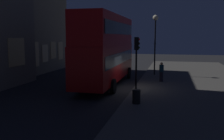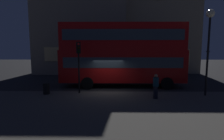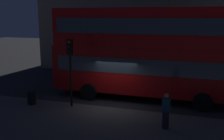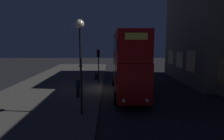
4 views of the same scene
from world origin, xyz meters
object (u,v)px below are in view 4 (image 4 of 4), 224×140
at_px(litter_bin, 97,76).
at_px(street_lamp, 80,44).
at_px(traffic_light_near_kerb, 98,59).
at_px(pedestrian, 78,88).
at_px(double_decker_bus, 128,60).

bearing_deg(litter_bin, street_lamp, -1.18).
bearing_deg(traffic_light_near_kerb, litter_bin, 172.56).
height_order(pedestrian, litter_bin, pedestrian).
bearing_deg(litter_bin, traffic_light_near_kerb, 8.26).
xyz_separation_m(street_lamp, litter_bin, (-11.61, 0.24, -4.14)).
bearing_deg(traffic_light_near_kerb, street_lamp, -19.33).
relative_size(double_decker_bus, traffic_light_near_kerb, 2.90).
relative_size(traffic_light_near_kerb, pedestrian, 2.30).
distance_m(traffic_light_near_kerb, street_lamp, 9.41).
xyz_separation_m(double_decker_bus, litter_bin, (-5.77, -3.29, -2.62)).
bearing_deg(street_lamp, double_decker_bus, 148.86).
relative_size(traffic_light_near_kerb, street_lamp, 0.64).
xyz_separation_m(double_decker_bus, street_lamp, (5.84, -3.53, 1.52)).
distance_m(traffic_light_near_kerb, pedestrian, 5.94).
height_order(double_decker_bus, pedestrian, double_decker_bus).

